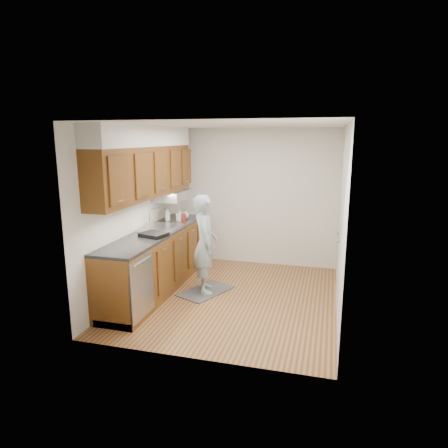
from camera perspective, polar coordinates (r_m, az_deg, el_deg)
name	(u,v)px	position (r m, az deg, el deg)	size (l,w,h in m)	color
floor	(232,297)	(6.05, 1.18, -10.38)	(3.50, 3.50, 0.00)	#A4673E
ceiling	(233,125)	(5.59, 1.30, 14.00)	(3.50, 3.50, 0.00)	white
wall_left	(137,210)	(6.22, -12.31, 1.97)	(0.02, 3.50, 2.50)	silver
wall_right	(342,220)	(5.53, 16.50, 0.48)	(0.02, 3.50, 2.50)	silver
wall_back	(256,197)	(7.38, 4.53, 3.80)	(3.00, 0.02, 2.50)	silver
counter	(157,259)	(6.27, -9.55, -5.01)	(0.64, 2.80, 1.30)	brown
upper_cabinets	(147,164)	(6.10, -10.99, 8.45)	(0.47, 2.80, 1.21)	brown
closet_door	(340,232)	(5.87, 16.20, -1.08)	(0.02, 1.22, 2.05)	silver
floor_mat	(205,291)	(6.25, -2.67, -9.55)	(0.50, 0.85, 0.02)	#5B5B5D
person	(205,237)	(5.99, -2.75, -1.93)	(0.60, 0.40, 1.69)	#93AAB2
soap_bottle_a	(168,214)	(6.82, -8.06, 1.40)	(0.09, 0.09, 0.24)	silver
soap_bottle_b	(180,215)	(6.80, -6.32, 1.26)	(0.09, 0.09, 0.20)	silver
soap_bottle_c	(185,214)	(6.99, -5.55, 1.42)	(0.13, 0.13, 0.17)	silver
soda_can	(184,218)	(6.75, -5.77, 0.90)	(0.07, 0.07, 0.13)	#AE291D
dish_rack	(154,235)	(5.81, -9.99, -1.50)	(0.35, 0.30, 0.06)	black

